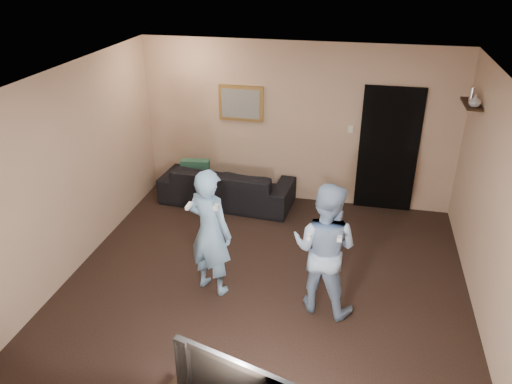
% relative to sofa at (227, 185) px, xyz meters
% --- Properties ---
extents(ground, '(5.00, 5.00, 0.00)m').
position_rel_sofa_xyz_m(ground, '(1.06, -2.10, -0.31)').
color(ground, black).
rests_on(ground, ground).
extents(ceiling, '(5.00, 5.00, 0.04)m').
position_rel_sofa_xyz_m(ceiling, '(1.06, -2.10, 2.29)').
color(ceiling, silver).
rests_on(ceiling, wall_back).
extents(wall_back, '(5.00, 0.04, 2.60)m').
position_rel_sofa_xyz_m(wall_back, '(1.06, 0.40, 0.99)').
color(wall_back, tan).
rests_on(wall_back, ground).
extents(wall_front, '(5.00, 0.04, 2.60)m').
position_rel_sofa_xyz_m(wall_front, '(1.06, -4.60, 0.99)').
color(wall_front, tan).
rests_on(wall_front, ground).
extents(wall_left, '(0.04, 5.00, 2.60)m').
position_rel_sofa_xyz_m(wall_left, '(-1.44, -2.10, 0.99)').
color(wall_left, tan).
rests_on(wall_left, ground).
extents(wall_right, '(0.04, 5.00, 2.60)m').
position_rel_sofa_xyz_m(wall_right, '(3.56, -2.10, 0.99)').
color(wall_right, tan).
rests_on(wall_right, ground).
extents(sofa, '(2.21, 1.00, 0.63)m').
position_rel_sofa_xyz_m(sofa, '(0.00, 0.00, 0.00)').
color(sofa, black).
rests_on(sofa, ground).
extents(throw_pillow, '(0.48, 0.21, 0.46)m').
position_rel_sofa_xyz_m(throw_pillow, '(-0.53, 0.00, 0.17)').
color(throw_pillow, '#184939').
rests_on(throw_pillow, sofa).
extents(painting_frame, '(0.72, 0.05, 0.57)m').
position_rel_sofa_xyz_m(painting_frame, '(0.16, 0.38, 1.29)').
color(painting_frame, olive).
rests_on(painting_frame, wall_back).
extents(painting_canvas, '(0.62, 0.01, 0.47)m').
position_rel_sofa_xyz_m(painting_canvas, '(0.16, 0.35, 1.29)').
color(painting_canvas, slate).
rests_on(painting_canvas, painting_frame).
extents(doorway, '(0.90, 0.06, 2.00)m').
position_rel_sofa_xyz_m(doorway, '(2.51, 0.37, 0.69)').
color(doorway, black).
rests_on(doorway, ground).
extents(light_switch, '(0.08, 0.02, 0.12)m').
position_rel_sofa_xyz_m(light_switch, '(1.91, 0.38, 0.99)').
color(light_switch, silver).
rests_on(light_switch, wall_back).
extents(wall_shelf, '(0.20, 0.60, 0.03)m').
position_rel_sofa_xyz_m(wall_shelf, '(3.45, -0.30, 1.68)').
color(wall_shelf, black).
rests_on(wall_shelf, wall_right).
extents(shelf_vase, '(0.17, 0.17, 0.15)m').
position_rel_sofa_xyz_m(shelf_vase, '(3.45, -0.48, 1.77)').
color(shelf_vase, '#A6A6AA').
rests_on(shelf_vase, wall_shelf).
extents(shelf_figurine, '(0.06, 0.06, 0.18)m').
position_rel_sofa_xyz_m(shelf_figurine, '(3.45, -0.21, 1.78)').
color(shelf_figurine, silver).
rests_on(shelf_figurine, wall_shelf).
extents(television, '(1.08, 0.44, 0.62)m').
position_rel_sofa_xyz_m(television, '(1.36, -4.40, 0.50)').
color(television, black).
rests_on(television, tv_console).
extents(wii_player_left, '(0.69, 0.58, 1.62)m').
position_rel_sofa_xyz_m(wii_player_left, '(0.44, -2.29, 0.49)').
color(wii_player_left, '#7BACD5').
rests_on(wii_player_left, ground).
extents(wii_player_right, '(0.90, 0.78, 1.60)m').
position_rel_sofa_xyz_m(wii_player_right, '(1.79, -2.34, 0.48)').
color(wii_player_right, '#91B0D3').
rests_on(wii_player_right, ground).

